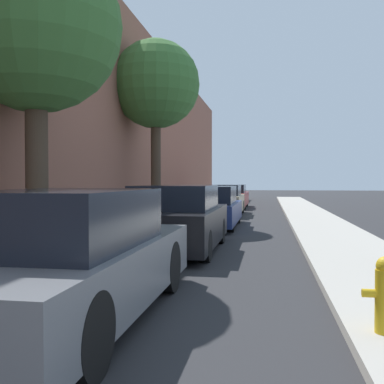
{
  "coord_description": "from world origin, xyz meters",
  "views": [
    {
      "loc": [
        1.16,
        1.23,
        1.55
      ],
      "look_at": [
        -0.61,
        11.69,
        1.28
      ],
      "focal_mm": 42.4,
      "sensor_mm": 36.0,
      "label": 1
    }
  ],
  "objects_px": {
    "street_tree_near": "(36,28)",
    "parked_car_red": "(231,197)",
    "parked_car_navy": "(209,208)",
    "street_tree_far": "(156,85)",
    "parked_car_grey": "(71,259)",
    "parked_car_black": "(177,220)",
    "parked_car_champagne": "(223,201)"
  },
  "relations": [
    {
      "from": "street_tree_near",
      "to": "parked_car_red",
      "type": "bearing_deg",
      "value": 83.29
    },
    {
      "from": "parked_car_navy",
      "to": "street_tree_far",
      "type": "relative_size",
      "value": 0.72
    },
    {
      "from": "parked_car_grey",
      "to": "parked_car_navy",
      "type": "xyz_separation_m",
      "value": [
        0.18,
        10.37,
        -0.04
      ]
    },
    {
      "from": "parked_car_red",
      "to": "street_tree_far",
      "type": "height_order",
      "value": "street_tree_far"
    },
    {
      "from": "parked_car_navy",
      "to": "parked_car_grey",
      "type": "bearing_deg",
      "value": -90.98
    },
    {
      "from": "parked_car_red",
      "to": "street_tree_far",
      "type": "bearing_deg",
      "value": -100.61
    },
    {
      "from": "parked_car_black",
      "to": "parked_car_champagne",
      "type": "height_order",
      "value": "parked_car_black"
    },
    {
      "from": "street_tree_near",
      "to": "parked_car_grey",
      "type": "bearing_deg",
      "value": -56.33
    },
    {
      "from": "parked_car_black",
      "to": "street_tree_far",
      "type": "bearing_deg",
      "value": 108.37
    },
    {
      "from": "parked_car_grey",
      "to": "parked_car_black",
      "type": "height_order",
      "value": "parked_car_grey"
    },
    {
      "from": "parked_car_grey",
      "to": "parked_car_champagne",
      "type": "distance_m",
      "value": 15.74
    },
    {
      "from": "parked_car_black",
      "to": "parked_car_red",
      "type": "relative_size",
      "value": 0.92
    },
    {
      "from": "parked_car_grey",
      "to": "parked_car_red",
      "type": "relative_size",
      "value": 1.0
    },
    {
      "from": "street_tree_near",
      "to": "parked_car_champagne",
      "type": "bearing_deg",
      "value": 80.01
    },
    {
      "from": "parked_car_grey",
      "to": "parked_car_red",
      "type": "bearing_deg",
      "value": 89.98
    },
    {
      "from": "parked_car_grey",
      "to": "street_tree_far",
      "type": "distance_m",
      "value": 12.15
    },
    {
      "from": "parked_car_grey",
      "to": "street_tree_far",
      "type": "height_order",
      "value": "street_tree_far"
    },
    {
      "from": "parked_car_red",
      "to": "street_tree_far",
      "type": "xyz_separation_m",
      "value": [
        -1.88,
        -10.01,
        4.33
      ]
    },
    {
      "from": "parked_car_grey",
      "to": "parked_car_red",
      "type": "height_order",
      "value": "parked_car_grey"
    },
    {
      "from": "parked_car_black",
      "to": "parked_car_navy",
      "type": "xyz_separation_m",
      "value": [
        0.03,
        5.22,
        -0.04
      ]
    },
    {
      "from": "parked_car_navy",
      "to": "parked_car_champagne",
      "type": "distance_m",
      "value": 5.38
    },
    {
      "from": "parked_car_champagne",
      "to": "street_tree_near",
      "type": "height_order",
      "value": "street_tree_near"
    },
    {
      "from": "parked_car_navy",
      "to": "parked_car_red",
      "type": "height_order",
      "value": "parked_car_navy"
    },
    {
      "from": "parked_car_navy",
      "to": "parked_car_champagne",
      "type": "height_order",
      "value": "parked_car_navy"
    },
    {
      "from": "parked_car_grey",
      "to": "parked_car_black",
      "type": "bearing_deg",
      "value": 88.38
    },
    {
      "from": "parked_car_grey",
      "to": "parked_car_black",
      "type": "xyz_separation_m",
      "value": [
        0.15,
        5.15,
        -0.0
      ]
    },
    {
      "from": "parked_car_navy",
      "to": "parked_car_red",
      "type": "distance_m",
      "value": 10.87
    },
    {
      "from": "parked_car_red",
      "to": "parked_car_grey",
      "type": "bearing_deg",
      "value": -90.02
    },
    {
      "from": "parked_car_black",
      "to": "parked_car_navy",
      "type": "height_order",
      "value": "parked_car_black"
    },
    {
      "from": "parked_car_red",
      "to": "street_tree_far",
      "type": "distance_m",
      "value": 11.07
    },
    {
      "from": "parked_car_champagne",
      "to": "parked_car_black",
      "type": "bearing_deg",
      "value": -89.75
    },
    {
      "from": "parked_car_black",
      "to": "parked_car_champagne",
      "type": "xyz_separation_m",
      "value": [
        -0.05,
        10.59,
        -0.03
      ]
    }
  ]
}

